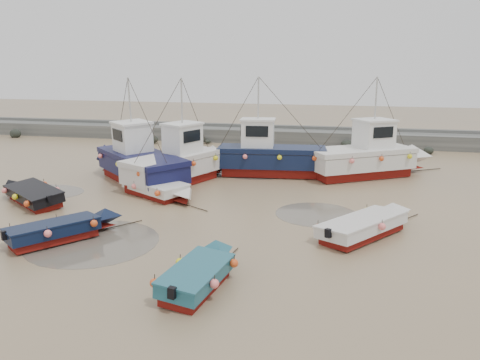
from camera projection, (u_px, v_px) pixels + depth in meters
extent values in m
plane|color=#917754|center=(177.00, 222.00, 21.61)|extent=(120.00, 120.00, 0.00)
cube|color=slate|center=(259.00, 136.00, 42.29)|extent=(60.00, 2.20, 1.20)
cube|color=slate|center=(261.00, 126.00, 43.26)|extent=(60.00, 0.60, 0.25)
ellipsoid|color=black|center=(313.00, 147.00, 38.51)|extent=(0.84, 0.86, 0.51)
ellipsoid|color=black|center=(347.00, 144.00, 39.40)|extent=(0.98, 1.07, 0.72)
ellipsoid|color=black|center=(429.00, 150.00, 37.16)|extent=(0.78, 0.90, 0.59)
ellipsoid|color=black|center=(200.00, 139.00, 41.93)|extent=(0.99, 0.80, 0.58)
ellipsoid|color=black|center=(402.00, 150.00, 37.80)|extent=(0.54, 0.46, 0.30)
ellipsoid|color=black|center=(14.00, 135.00, 44.96)|extent=(0.65, 0.64, 0.43)
ellipsoid|color=black|center=(370.00, 148.00, 38.50)|extent=(0.61, 0.47, 0.46)
ellipsoid|color=black|center=(208.00, 141.00, 41.63)|extent=(0.61, 0.53, 0.32)
ellipsoid|color=black|center=(386.00, 147.00, 38.82)|extent=(0.67, 0.55, 0.43)
ellipsoid|color=black|center=(152.00, 139.00, 41.70)|extent=(1.09, 0.88, 0.72)
ellipsoid|color=black|center=(174.00, 141.00, 41.64)|extent=(0.65, 0.60, 0.37)
ellipsoid|color=black|center=(368.00, 148.00, 37.97)|extent=(0.88, 0.64, 0.62)
ellipsoid|color=black|center=(243.00, 144.00, 40.30)|extent=(0.64, 0.62, 0.48)
ellipsoid|color=black|center=(15.00, 133.00, 45.03)|extent=(1.10, 0.87, 0.86)
ellipsoid|color=black|center=(347.00, 147.00, 39.30)|extent=(0.55, 0.45, 0.29)
cylinder|color=#5D564A|center=(93.00, 242.00, 19.20)|extent=(5.43, 5.43, 0.01)
cylinder|color=#5D564A|center=(317.00, 214.00, 22.63)|extent=(4.04, 4.04, 0.01)
cylinder|color=#5D564A|center=(47.00, 192.00, 26.51)|extent=(4.26, 4.26, 0.01)
cylinder|color=#5D564A|center=(256.00, 171.00, 31.57)|extent=(5.29, 5.29, 0.01)
cube|color=maroon|center=(54.00, 239.00, 19.15)|extent=(3.05, 3.36, 0.30)
cube|color=black|center=(53.00, 230.00, 19.06)|extent=(3.38, 3.70, 0.45)
pyramid|color=black|center=(102.00, 209.00, 20.23)|extent=(1.65, 1.52, 0.90)
cube|color=brown|center=(53.00, 226.00, 19.02)|extent=(2.80, 3.07, 0.10)
cube|color=black|center=(53.00, 224.00, 18.99)|extent=(3.48, 3.80, 0.07)
cube|color=black|center=(4.00, 236.00, 17.89)|extent=(0.28, 0.28, 0.35)
cylinder|color=black|center=(122.00, 225.00, 21.01)|extent=(1.28, 1.59, 0.04)
sphere|color=#DB4D1C|center=(11.00, 229.00, 18.84)|extent=(0.30, 0.30, 0.30)
sphere|color=#DB4D1C|center=(49.00, 236.00, 18.08)|extent=(0.30, 0.30, 0.30)
sphere|color=#DB4D1C|center=(57.00, 220.00, 19.98)|extent=(0.30, 0.30, 0.30)
sphere|color=#DB4D1C|center=(95.00, 226.00, 19.22)|extent=(0.30, 0.30, 0.30)
cube|color=maroon|center=(196.00, 287.00, 15.09)|extent=(1.61, 2.97, 0.30)
cube|color=#1E5666|center=(195.00, 276.00, 15.00)|extent=(1.85, 3.21, 0.45)
pyramid|color=#1E5666|center=(219.00, 242.00, 16.57)|extent=(1.48, 0.93, 0.90)
cube|color=brown|center=(195.00, 271.00, 14.96)|extent=(1.50, 2.69, 0.10)
cube|color=#1E5666|center=(195.00, 269.00, 14.94)|extent=(1.92, 3.28, 0.07)
cube|color=black|center=(171.00, 293.00, 13.53)|extent=(0.25, 0.21, 0.35)
cylinder|color=black|center=(228.00, 258.00, 17.55)|extent=(0.36, 1.98, 0.04)
sphere|color=#DB4D1C|center=(154.00, 285.00, 14.18)|extent=(0.30, 0.30, 0.30)
sphere|color=#DB4D1C|center=(213.00, 283.00, 14.32)|extent=(0.30, 0.30, 0.30)
sphere|color=#DB4D1C|center=(179.00, 264.00, 15.62)|extent=(0.30, 0.30, 0.30)
sphere|color=#DB4D1C|center=(233.00, 262.00, 15.77)|extent=(0.30, 0.30, 0.30)
cube|color=maroon|center=(363.00, 234.00, 19.67)|extent=(3.55, 4.02, 0.30)
cube|color=silver|center=(363.00, 225.00, 19.57)|extent=(3.92, 4.40, 0.45)
pyramid|color=silver|center=(397.00, 204.00, 21.02)|extent=(1.75, 1.58, 0.90)
cube|color=brown|center=(363.00, 222.00, 19.53)|extent=(3.24, 3.66, 0.10)
cube|color=silver|center=(364.00, 220.00, 19.51)|extent=(4.03, 4.52, 0.07)
cube|color=black|center=(329.00, 234.00, 18.13)|extent=(0.28, 0.28, 0.35)
cylinder|color=black|center=(407.00, 219.00, 21.87)|extent=(1.25, 1.61, 0.04)
sphere|color=#DB4D1C|center=(319.00, 226.00, 19.19)|extent=(0.30, 0.30, 0.30)
sphere|color=#DB4D1C|center=(383.00, 229.00, 18.84)|extent=(0.30, 0.30, 0.30)
sphere|color=#DB4D1C|center=(368.00, 210.00, 21.32)|extent=(0.30, 0.30, 0.30)
cube|color=maroon|center=(36.00, 201.00, 24.31)|extent=(3.86, 3.22, 0.30)
cube|color=black|center=(35.00, 194.00, 24.21)|extent=(4.22, 3.57, 0.45)
pyramid|color=black|center=(17.00, 177.00, 25.75)|extent=(1.48, 1.71, 0.90)
cube|color=brown|center=(34.00, 191.00, 24.17)|extent=(3.51, 2.95, 0.10)
cube|color=black|center=(34.00, 189.00, 24.15)|extent=(4.33, 3.67, 0.07)
cube|color=black|center=(51.00, 199.00, 22.70)|extent=(0.27, 0.28, 0.35)
cylinder|color=black|center=(13.00, 190.00, 26.65)|extent=(1.68, 1.15, 0.04)
sphere|color=#DB4D1C|center=(28.00, 202.00, 22.46)|extent=(0.30, 0.30, 0.30)
sphere|color=#DB4D1C|center=(58.00, 192.00, 24.24)|extent=(0.30, 0.30, 0.30)
sphere|color=#DB4D1C|center=(16.00, 195.00, 23.58)|extent=(0.30, 0.30, 0.30)
sphere|color=#DB4D1C|center=(46.00, 186.00, 25.36)|extent=(0.30, 0.30, 0.30)
sphere|color=#DB4D1C|center=(5.00, 189.00, 24.69)|extent=(0.30, 0.30, 0.30)
cube|color=maroon|center=(155.00, 193.00, 25.69)|extent=(3.82, 3.11, 0.30)
cube|color=silver|center=(155.00, 187.00, 25.60)|extent=(4.18, 3.47, 0.45)
pyramid|color=silver|center=(182.00, 186.00, 23.99)|extent=(1.52, 1.87, 0.90)
cube|color=brown|center=(155.00, 184.00, 25.55)|extent=(3.48, 2.86, 0.10)
cube|color=silver|center=(155.00, 182.00, 25.53)|extent=(4.29, 3.58, 0.07)
cube|color=black|center=(134.00, 177.00, 26.87)|extent=(0.27, 0.28, 0.35)
cylinder|color=black|center=(194.00, 207.00, 23.61)|extent=(1.73, 1.06, 0.04)
sphere|color=#DB4D1C|center=(153.00, 177.00, 27.28)|extent=(0.30, 0.30, 0.30)
sphere|color=#DB4D1C|center=(134.00, 187.00, 25.20)|extent=(0.30, 0.30, 0.30)
sphere|color=#DB4D1C|center=(175.00, 183.00, 25.94)|extent=(0.30, 0.30, 0.30)
sphere|color=#DB4D1C|center=(157.00, 194.00, 23.86)|extent=(0.30, 0.30, 0.30)
cube|color=maroon|center=(142.00, 179.00, 28.25)|extent=(6.60, 6.24, 0.55)
cube|color=#101239|center=(142.00, 167.00, 28.06)|extent=(7.23, 6.87, 0.95)
pyramid|color=#101239|center=(114.00, 145.00, 31.21)|extent=(2.80, 2.89, 1.40)
cube|color=brown|center=(141.00, 158.00, 27.93)|extent=(7.04, 6.68, 0.08)
cube|color=#101239|center=(141.00, 156.00, 27.90)|extent=(7.39, 7.02, 0.30)
cube|color=white|center=(133.00, 138.00, 28.44)|extent=(2.71, 2.69, 1.70)
cube|color=white|center=(133.00, 123.00, 28.22)|extent=(2.92, 2.91, 0.12)
cube|color=black|center=(126.00, 132.00, 29.18)|extent=(1.07, 1.19, 0.68)
cylinder|color=#B7B7B2|center=(131.00, 100.00, 27.88)|extent=(0.10, 0.10, 2.60)
cylinder|color=black|center=(110.00, 167.00, 32.54)|extent=(2.27, 2.04, 0.05)
sphere|color=#FF7673|center=(140.00, 174.00, 24.86)|extent=(0.30, 0.30, 0.30)
sphere|color=#FF7673|center=(174.00, 162.00, 27.63)|extent=(0.30, 0.30, 0.30)
sphere|color=#FF7673|center=(119.00, 164.00, 27.16)|extent=(0.30, 0.30, 0.30)
sphere|color=#FF7673|center=(152.00, 154.00, 29.93)|extent=(0.30, 0.30, 0.30)
sphere|color=#FF7673|center=(101.00, 156.00, 29.46)|extent=(0.30, 0.30, 0.30)
cube|color=maroon|center=(173.00, 181.00, 27.81)|extent=(4.13, 6.06, 0.55)
cube|color=silver|center=(173.00, 169.00, 27.63)|extent=(4.61, 6.58, 0.95)
pyramid|color=silver|center=(213.00, 148.00, 30.29)|extent=(2.55, 2.20, 1.40)
cube|color=brown|center=(173.00, 160.00, 27.50)|extent=(4.47, 6.42, 0.08)
cube|color=silver|center=(173.00, 158.00, 27.46)|extent=(4.71, 6.73, 0.30)
cube|color=white|center=(182.00, 139.00, 27.88)|extent=(2.21, 2.45, 1.70)
cube|color=white|center=(182.00, 124.00, 27.65)|extent=(2.39, 2.64, 0.12)
cube|color=black|center=(194.00, 133.00, 28.60)|extent=(1.18, 0.59, 0.68)
cylinder|color=#B7B7B2|center=(181.00, 101.00, 27.31)|extent=(0.10, 0.10, 2.60)
cylinder|color=black|center=(224.00, 170.00, 31.54)|extent=(1.32, 2.74, 0.05)
sphere|color=#FF7673|center=(126.00, 167.00, 26.32)|extent=(0.30, 0.30, 0.30)
sphere|color=#FF7673|center=(169.00, 170.00, 25.68)|extent=(0.30, 0.30, 0.30)
sphere|color=#FF7673|center=(153.00, 162.00, 27.85)|extent=(0.30, 0.30, 0.30)
sphere|color=#FF7673|center=(193.00, 164.00, 27.22)|extent=(0.30, 0.30, 0.30)
sphere|color=#FF7673|center=(176.00, 156.00, 29.39)|extent=(0.30, 0.30, 0.30)
sphere|color=#FF7673|center=(216.00, 158.00, 28.76)|extent=(0.30, 0.30, 0.30)
cube|color=maroon|center=(272.00, 171.00, 30.26)|extent=(6.40, 2.66, 0.55)
cube|color=#0E1734|center=(272.00, 160.00, 30.07)|extent=(6.89, 3.06, 0.95)
pyramid|color=#0E1734|center=(212.00, 148.00, 30.33)|extent=(1.65, 2.55, 1.40)
cube|color=brown|center=(272.00, 152.00, 29.95)|extent=(6.73, 2.95, 0.08)
cube|color=#0E1734|center=(272.00, 150.00, 29.91)|extent=(7.05, 3.13, 0.30)
cube|color=white|center=(258.00, 134.00, 29.77)|extent=(2.16, 1.88, 1.70)
cube|color=white|center=(258.00, 120.00, 29.54)|extent=(2.33, 2.03, 0.12)
cube|color=black|center=(242.00, 130.00, 29.82)|extent=(0.19, 1.44, 0.68)
cylinder|color=#B7B7B2|center=(258.00, 98.00, 29.21)|extent=(0.10, 0.10, 2.60)
cylinder|color=black|center=(196.00, 173.00, 30.87)|extent=(2.99, 0.34, 0.05)
sphere|color=#FF7673|center=(314.00, 160.00, 28.41)|extent=(0.30, 0.30, 0.30)
sphere|color=#FF7673|center=(297.00, 151.00, 31.09)|extent=(0.30, 0.30, 0.30)
sphere|color=#FF7673|center=(279.00, 159.00, 28.65)|extent=(0.30, 0.30, 0.30)
sphere|color=#FF7673|center=(265.00, 150.00, 31.33)|extent=(0.30, 0.30, 0.30)
sphere|color=#FF7673|center=(245.00, 158.00, 28.88)|extent=(0.30, 0.30, 0.30)
sphere|color=#FF7673|center=(233.00, 150.00, 31.56)|extent=(0.30, 0.30, 0.30)
cube|color=maroon|center=(360.00, 173.00, 29.86)|extent=(6.38, 5.11, 0.55)
cube|color=silver|center=(360.00, 161.00, 29.68)|extent=(6.97, 5.69, 0.95)
pyramid|color=silver|center=(411.00, 147.00, 30.70)|extent=(2.63, 3.07, 1.40)
cube|color=brown|center=(361.00, 153.00, 29.55)|extent=(6.79, 5.52, 0.08)
cube|color=silver|center=(361.00, 151.00, 29.51)|extent=(7.13, 5.81, 0.30)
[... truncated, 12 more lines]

